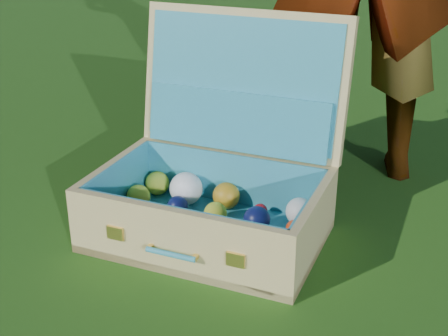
{
  "coord_description": "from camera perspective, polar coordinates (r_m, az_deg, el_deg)",
  "views": [
    {
      "loc": [
        0.92,
        -1.3,
        0.98
      ],
      "look_at": [
        -0.02,
        0.16,
        0.2
      ],
      "focal_mm": 50.0,
      "sensor_mm": 36.0,
      "label": 1
    }
  ],
  "objects": [
    {
      "name": "ground",
      "position": [
        1.88,
        -2.19,
        -7.6
      ],
      "size": [
        60.0,
        60.0,
        0.0
      ],
      "primitive_type": "plane",
      "color": "#215114",
      "rests_on": "ground"
    },
    {
      "name": "stray_ball",
      "position": [
        2.06,
        -11.93,
        -4.03
      ],
      "size": [
        0.07,
        0.07,
        0.07
      ],
      "primitive_type": "sphere",
      "color": "teal",
      "rests_on": "ground"
    },
    {
      "name": "suitcase",
      "position": [
        1.93,
        -0.36,
        -0.45
      ],
      "size": [
        0.77,
        0.69,
        0.65
      ],
      "rotation": [
        0.0,
        0.0,
        0.18
      ],
      "color": "#DABF75",
      "rests_on": "ground"
    }
  ]
}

